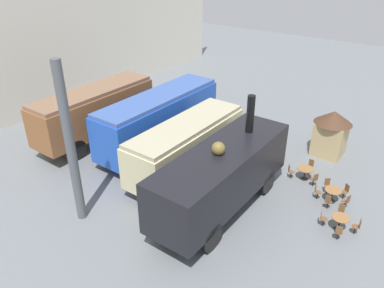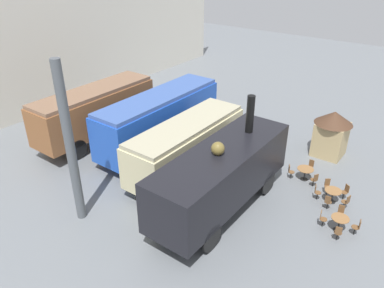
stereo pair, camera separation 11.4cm
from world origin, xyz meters
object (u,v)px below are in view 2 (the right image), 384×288
passenger_coach_wooden (95,109)px  cafe_table_mid (305,171)px  cafe_table_near (333,193)px  cafe_chair_0 (328,201)px  passenger_coach_vintage (187,144)px  ticket_kiosk (332,131)px  steam_locomotive (222,173)px  visitor_person (249,150)px  streamlined_locomotive (167,114)px  cafe_table_far (340,221)px

passenger_coach_wooden → cafe_table_mid: (3.67, -13.50, -1.64)m
cafe_table_near → cafe_chair_0: size_ratio=1.00×
passenger_coach_vintage → ticket_kiosk: 9.35m
passenger_coach_vintage → steam_locomotive: 3.88m
cafe_chair_0 → visitor_person: (1.77, 5.57, 0.37)m
passenger_coach_wooden → cafe_chair_0: 15.69m
passenger_coach_wooden → visitor_person: 10.59m
streamlined_locomotive → cafe_table_far: size_ratio=13.94×
passenger_coach_wooden → streamlined_locomotive: (2.59, -4.15, -0.13)m
cafe_table_near → cafe_table_far: cafe_table_far is taller
streamlined_locomotive → passenger_coach_wooden: bearing=122.0°
streamlined_locomotive → cafe_table_near: 11.43m
streamlined_locomotive → cafe_chair_0: streamlined_locomotive is taller
cafe_table_near → cafe_chair_0: 0.81m
streamlined_locomotive → cafe_table_far: bearing=-100.0°
cafe_table_near → ticket_kiosk: ticket_kiosk is taller
cafe_table_mid → ticket_kiosk: size_ratio=0.31×
cafe_table_near → cafe_table_far: size_ratio=1.05×
ticket_kiosk → cafe_table_near: bearing=-158.9°
passenger_coach_wooden → ticket_kiosk: size_ratio=2.94×
cafe_table_near → ticket_kiosk: 5.39m
passenger_coach_wooden → streamlined_locomotive: 4.89m
passenger_coach_vintage → streamlined_locomotive: bearing=55.3°
passenger_coach_vintage → cafe_table_far: size_ratio=9.95×
steam_locomotive → cafe_table_far: steam_locomotive is taller
cafe_table_far → visitor_person: 7.22m
passenger_coach_vintage → visitor_person: size_ratio=5.09×
passenger_coach_wooden → cafe_table_mid: size_ratio=9.52×
passenger_coach_vintage → ticket_kiosk: size_ratio=2.75×
streamlined_locomotive → visitor_person: 5.97m
steam_locomotive → passenger_coach_wooden: bearing=82.2°
cafe_table_far → cafe_chair_0: cafe_chair_0 is taller
cafe_table_near → ticket_kiosk: size_ratio=0.29×
passenger_coach_wooden → streamlined_locomotive: size_ratio=0.76×
cafe_table_mid → visitor_person: 3.59m
steam_locomotive → cafe_table_far: (1.93, -5.39, -1.57)m
cafe_table_far → cafe_chair_0: size_ratio=0.95×
streamlined_locomotive → steam_locomotive: size_ratio=1.28×
cafe_table_mid → cafe_table_far: bearing=-137.5°
cafe_table_mid → cafe_table_far: 4.42m
ticket_kiosk → visitor_person: bearing=137.3°
cafe_chair_0 → cafe_table_far: bearing=-143.5°
steam_locomotive → cafe_chair_0: size_ratio=10.40×
cafe_table_far → cafe_table_mid: bearing=42.5°
cafe_table_far → ticket_kiosk: bearing=22.6°
passenger_coach_wooden → cafe_table_far: passenger_coach_wooden is taller
cafe_table_mid → cafe_chair_0: cafe_chair_0 is taller
streamlined_locomotive → cafe_chair_0: bearing=-94.7°
passenger_coach_vintage → cafe_chair_0: size_ratio=9.47×
cafe_table_near → passenger_coach_vintage: bearing=106.2°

